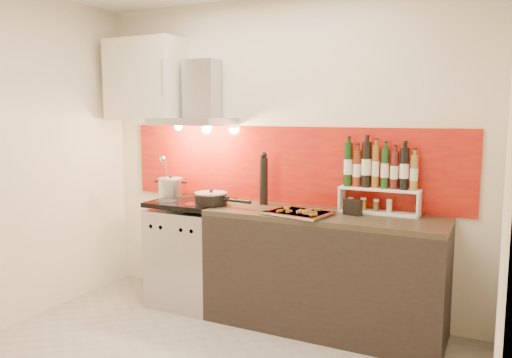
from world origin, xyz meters
The scene contains 14 objects.
back_wall centered at (0.00, 1.40, 1.30)m, with size 3.40×0.02×2.60m, color silver.
right_wall centered at (1.70, 0.00, 1.30)m, with size 0.02×2.80×2.60m, color silver.
backsplash centered at (0.05, 1.39, 1.22)m, with size 3.00×0.02×0.64m, color #9E0811.
range_stove centered at (-0.70, 1.10, 0.44)m, with size 0.60×0.60×0.91m.
counter centered at (0.50, 1.10, 0.45)m, with size 1.80×0.60×0.90m.
range_hood centered at (-0.70, 1.24, 1.74)m, with size 0.62×0.50×0.61m.
upper_cabinet centered at (-1.25, 1.22, 1.95)m, with size 0.70×0.35×0.72m, color beige.
stock_pot centered at (-0.98, 1.20, 0.99)m, with size 0.22×0.22×0.19m.
saute_pan centered at (-0.44, 1.02, 0.96)m, with size 0.52×0.27×0.12m.
utensil_jar centered at (-0.98, 1.12, 1.01)m, with size 0.08×0.12×0.38m.
pepper_mill centered at (-0.07, 1.24, 1.11)m, with size 0.07×0.07×0.44m.
step_shelf centered at (0.85, 1.29, 1.16)m, with size 0.60×0.16×0.54m.
caddy_box centered at (0.71, 1.13, 0.96)m, with size 0.13×0.06×0.11m, color black.
baking_tray centered at (0.35, 0.97, 0.92)m, with size 0.51×0.42×0.03m.
Camera 1 is at (1.68, -2.43, 1.64)m, focal length 35.00 mm.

